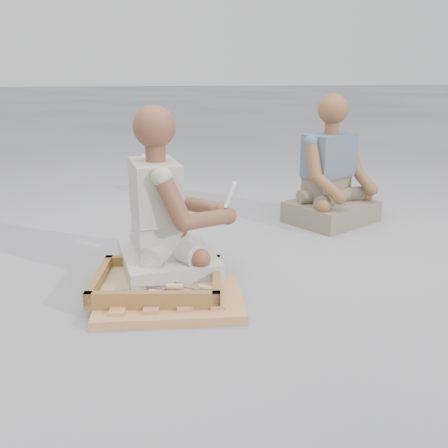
{
  "coord_description": "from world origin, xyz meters",
  "views": [
    {
      "loc": [
        -0.34,
        -1.9,
        0.96
      ],
      "look_at": [
        -0.06,
        0.19,
        0.3
      ],
      "focal_mm": 40.0,
      "sensor_mm": 36.0,
      "label": 1
    }
  ],
  "objects": [
    {
      "name": "wood_chip_6",
      "position": [
        -0.37,
        0.15,
        0.0
      ],
      "size": [
        0.02,
        0.02,
        0.0
      ],
      "primitive_type": "cube",
      "rotation": [
        0.0,
        0.0,
        1.32
      ],
      "color": "tan",
      "rests_on": "ground"
    },
    {
      "name": "carved_panel",
      "position": [
        -0.31,
        0.03,
        0.02
      ],
      "size": [
        0.63,
        0.44,
        0.04
      ],
      "primitive_type": "cube",
      "rotation": [
        0.0,
        0.0,
        -0.05
      ],
      "color": "olive",
      "rests_on": "ground"
    },
    {
      "name": "wood_chip_1",
      "position": [
        -0.27,
        0.37,
        0.0
      ],
      "size": [
        0.02,
        0.02,
        0.0
      ],
      "primitive_type": "cube",
      "rotation": [
        0.0,
        0.0,
        0.45
      ],
      "color": "tan",
      "rests_on": "ground"
    },
    {
      "name": "wood_chip_9",
      "position": [
        -0.28,
        0.38,
        0.0
      ],
      "size": [
        0.02,
        0.02,
        0.0
      ],
      "primitive_type": "cube",
      "rotation": [
        0.0,
        0.0,
        1.66
      ],
      "color": "tan",
      "rests_on": "ground"
    },
    {
      "name": "chisel_5",
      "position": [
        -0.34,
        0.15,
        0.07
      ],
      "size": [
        0.12,
        0.2,
        0.02
      ],
      "rotation": [
        0.0,
        0.0,
        1.06
      ],
      "color": "silver",
      "rests_on": "tool_tray"
    },
    {
      "name": "chisel_2",
      "position": [
        -0.31,
        0.23,
        0.08
      ],
      "size": [
        0.21,
        0.1,
        0.02
      ],
      "rotation": [
        0.0,
        0.0,
        0.41
      ],
      "color": "silver",
      "rests_on": "tool_tray"
    },
    {
      "name": "wood_chip_3",
      "position": [
        -0.11,
        -0.07,
        0.0
      ],
      "size": [
        0.02,
        0.02,
        0.0
      ],
      "primitive_type": "cube",
      "rotation": [
        0.0,
        0.0,
        0.63
      ],
      "color": "tan",
      "rests_on": "ground"
    },
    {
      "name": "chisel_1",
      "position": [
        -0.25,
        0.16,
        0.07
      ],
      "size": [
        0.14,
        0.19,
        0.02
      ],
      "rotation": [
        0.0,
        0.0,
        0.98
      ],
      "color": "silver",
      "rests_on": "tool_tray"
    },
    {
      "name": "craftsman",
      "position": [
        -0.31,
        0.34,
        0.28
      ],
      "size": [
        0.58,
        0.58,
        0.81
      ],
      "rotation": [
        0.0,
        0.0,
        -1.4
      ],
      "color": "beige",
      "rests_on": "ground"
    },
    {
      "name": "chisel_7",
      "position": [
        -0.17,
        0.17,
        0.07
      ],
      "size": [
        0.17,
        0.17,
        0.02
      ],
      "rotation": [
        0.0,
        0.0,
        0.79
      ],
      "color": "silver",
      "rests_on": "tool_tray"
    },
    {
      "name": "wood_chip_5",
      "position": [
        -0.56,
        0.04,
        0.0
      ],
      "size": [
        0.02,
        0.02,
        0.0
      ],
      "primitive_type": "cube",
      "rotation": [
        0.0,
        0.0,
        0.71
      ],
      "color": "tan",
      "rests_on": "ground"
    },
    {
      "name": "chisel_4",
      "position": [
        -0.38,
        0.0,
        0.08
      ],
      "size": [
        0.21,
        0.09,
        0.02
      ],
      "rotation": [
        0.0,
        0.0,
        -0.36
      ],
      "color": "silver",
      "rests_on": "tool_tray"
    },
    {
      "name": "companion",
      "position": [
        0.77,
        1.13,
        0.27
      ],
      "size": [
        0.66,
        0.63,
        0.82
      ],
      "rotation": [
        0.0,
        0.0,
        3.7
      ],
      "color": "#7E705B",
      "rests_on": "ground"
    },
    {
      "name": "wood_chip_0",
      "position": [
        -0.54,
        0.41,
        0.0
      ],
      "size": [
        0.02,
        0.02,
        0.0
      ],
      "primitive_type": "cube",
      "rotation": [
        0.0,
        0.0,
        1.2
      ],
      "color": "tan",
      "rests_on": "ground"
    },
    {
      "name": "ground",
      "position": [
        0.0,
        0.0,
        0.0
      ],
      "size": [
        60.0,
        60.0,
        0.0
      ],
      "primitive_type": "plane",
      "color": "#9E9EA3",
      "rests_on": "ground"
    },
    {
      "name": "chisel_3",
      "position": [
        -0.31,
        0.04,
        0.08
      ],
      "size": [
        0.22,
        0.05,
        0.02
      ],
      "rotation": [
        0.0,
        0.0,
        -0.16
      ],
      "color": "silver",
      "rests_on": "tool_tray"
    },
    {
      "name": "wood_chip_2",
      "position": [
        -0.43,
        0.31,
        0.0
      ],
      "size": [
        0.02,
        0.02,
        0.0
      ],
      "primitive_type": "cube",
      "rotation": [
        0.0,
        0.0,
        0.9
      ],
      "color": "tan",
      "rests_on": "ground"
    },
    {
      "name": "chisel_6",
      "position": [
        -0.41,
        0.12,
        0.07
      ],
      "size": [
        0.17,
        0.16,
        0.02
      ],
      "rotation": [
        0.0,
        0.0,
        0.76
      ],
      "color": "silver",
      "rests_on": "tool_tray"
    },
    {
      "name": "wood_chip_8",
      "position": [
        -0.12,
        0.23,
        0.0
      ],
      "size": [
        0.02,
        0.02,
        0.0
      ],
      "primitive_type": "cube",
      "rotation": [
        0.0,
        0.0,
        0.08
      ],
      "color": "tan",
      "rests_on": "ground"
    },
    {
      "name": "tool_tray",
      "position": [
        -0.36,
        0.13,
        0.06
      ],
      "size": [
        0.59,
        0.5,
        0.07
      ],
      "rotation": [
        0.0,
        0.0,
        -0.12
      ],
      "color": "brown",
      "rests_on": "carved_panel"
    },
    {
      "name": "chisel_0",
      "position": [
        -0.17,
        0.01,
        0.08
      ],
      "size": [
        0.19,
        0.14,
        0.02
      ],
      "rotation": [
        0.0,
        0.0,
        -0.58
      ],
      "color": "silver",
      "rests_on": "tool_tray"
    },
    {
      "name": "wood_chip_4",
      "position": [
        -0.17,
        -0.16,
        0.0
      ],
      "size": [
        0.02,
        0.02,
        0.0
      ],
      "primitive_type": "cube",
      "rotation": [
        0.0,
        0.0,
        1.49
      ],
      "color": "tan",
      "rests_on": "ground"
    },
    {
      "name": "wood_chip_7",
      "position": [
        -0.54,
        0.44,
        0.0
      ],
      "size": [
        0.02,
        0.02,
        0.0
      ],
      "primitive_type": "cube",
      "rotation": [
        0.0,
        0.0,
        2.87
      ],
      "color": "tan",
      "rests_on": "ground"
    },
    {
      "name": "mobile_phone",
      "position": [
        -0.01,
        0.33,
        0.4
      ],
      "size": [
        0.07,
        0.06,
        0.12
      ],
      "rotation": [
        -0.35,
        0.0,
        -1.75
      ],
      "color": "white",
      "rests_on": "craftsman"
    }
  ]
}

